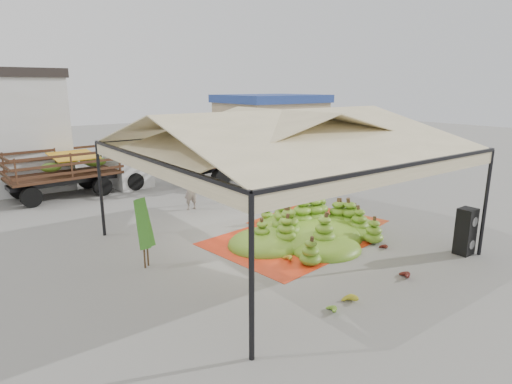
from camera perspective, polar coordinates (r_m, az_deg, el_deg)
ground at (r=13.04m, az=3.26°, el=-6.96°), size 90.00×90.00×0.00m
canopy_tent at (r=12.26m, az=3.48°, el=7.60°), size 8.10×8.10×4.00m
building_tan at (r=28.70m, az=1.96°, el=8.80°), size 6.30×5.30×4.10m
tarp_left at (r=13.07m, az=3.54°, el=-6.89°), size 4.40×4.24×0.01m
tarp_right at (r=15.22m, az=8.28°, el=-3.97°), size 4.24×4.37×0.01m
banana_heap at (r=13.52m, az=7.54°, el=-3.64°), size 6.18×5.36×1.19m
hand_yellow_a at (r=11.80m, az=3.93°, el=-8.71°), size 0.56×0.49×0.22m
hand_yellow_b at (r=9.88m, az=12.39°, el=-13.75°), size 0.62×0.58×0.22m
hand_red_a at (r=11.41m, az=18.89°, el=-10.29°), size 0.62×0.59×0.22m
hand_red_b at (r=13.15m, az=16.52°, el=-6.97°), size 0.40×0.34×0.17m
hand_green at (r=9.46m, az=9.70°, el=-15.05°), size 0.51×0.47×0.19m
hanging_bunches at (r=13.09m, az=12.64°, el=4.69°), size 4.74×0.24×0.20m
speaker_stack at (r=13.46m, az=26.16°, el=-4.74°), size 0.49×0.43×1.34m
banana_leaves at (r=12.30m, az=-14.29°, el=-8.72°), size 0.96×1.36×3.70m
vendor at (r=16.59m, az=-8.75°, el=0.20°), size 0.56×0.38×1.50m
truck_left at (r=20.35m, az=-21.59°, el=3.39°), size 6.12×2.51×2.05m
truck_right at (r=22.56m, az=-0.97°, el=5.99°), size 7.57×3.90×2.48m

